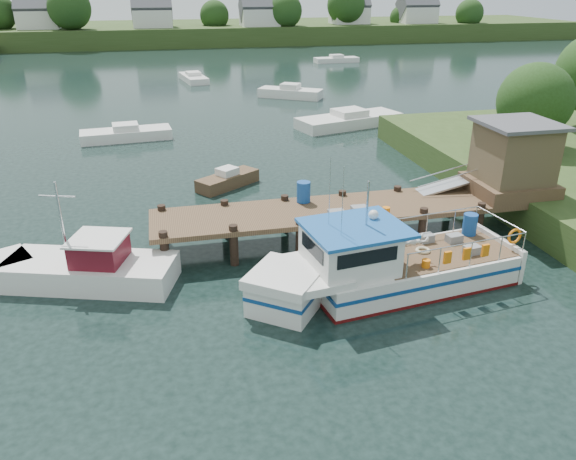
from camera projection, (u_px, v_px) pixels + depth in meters
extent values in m
plane|color=black|center=(304.00, 242.00, 22.75)|extent=(160.00, 160.00, 0.00)
cylinder|color=#332114|center=(527.00, 146.00, 30.32)|extent=(0.50, 0.50, 3.05)
sphere|color=#1F3D15|center=(535.00, 101.00, 29.33)|extent=(3.90, 3.90, 3.90)
cube|color=#30461C|center=(183.00, 33.00, 96.96)|extent=(140.00, 24.00, 3.00)
cylinder|color=#332114|center=(1.00, 34.00, 86.51)|extent=(0.60, 0.60, 4.20)
cylinder|color=#332114|center=(73.00, 33.00, 85.07)|extent=(0.60, 0.60, 4.80)
sphere|color=#1F3D15|center=(69.00, 8.00, 83.63)|extent=(6.34, 6.34, 6.34)
cylinder|color=#332114|center=(148.00, 37.00, 89.46)|extent=(0.60, 0.60, 3.00)
sphere|color=#1F3D15|center=(146.00, 22.00, 88.56)|extent=(3.96, 3.96, 3.96)
cylinder|color=#332114|center=(215.00, 32.00, 93.36)|extent=(0.60, 0.60, 3.60)
sphere|color=#1F3D15|center=(214.00, 15.00, 92.28)|extent=(4.75, 4.75, 4.75)
cylinder|color=#332114|center=(285.00, 31.00, 91.92)|extent=(0.60, 0.60, 4.20)
sphere|color=#1F3D15|center=(285.00, 11.00, 90.66)|extent=(5.54, 5.54, 5.54)
cylinder|color=#332114|center=(345.00, 27.00, 95.82)|extent=(0.60, 0.60, 4.80)
sphere|color=#1F3D15|center=(346.00, 5.00, 94.38)|extent=(6.34, 6.34, 6.34)
cylinder|color=#332114|center=(400.00, 31.00, 100.21)|extent=(0.60, 0.60, 3.00)
sphere|color=#1F3D15|center=(401.00, 17.00, 99.31)|extent=(3.96, 3.96, 3.96)
cylinder|color=#332114|center=(467.00, 29.00, 98.77)|extent=(0.60, 0.60, 3.60)
sphere|color=#1F3D15|center=(469.00, 13.00, 97.69)|extent=(4.75, 4.75, 4.75)
cube|color=silver|center=(39.00, 21.00, 86.07)|extent=(6.00, 5.00, 3.00)
cube|color=#47474C|center=(37.00, 8.00, 85.30)|extent=(6.20, 5.09, 5.09)
cube|color=silver|center=(153.00, 20.00, 88.65)|extent=(6.00, 5.00, 3.00)
cube|color=#47474C|center=(151.00, 7.00, 87.88)|extent=(6.20, 5.09, 5.09)
cube|color=silver|center=(260.00, 19.00, 91.22)|extent=(6.00, 5.00, 3.00)
cube|color=#47474C|center=(259.00, 6.00, 90.45)|extent=(6.20, 5.09, 5.09)
cube|color=silver|center=(349.00, 17.00, 96.27)|extent=(6.00, 5.00, 3.00)
cube|color=#47474C|center=(350.00, 5.00, 95.49)|extent=(6.20, 5.09, 5.09)
cube|color=silver|center=(416.00, 16.00, 97.82)|extent=(6.00, 5.00, 3.00)
cube|color=#47474C|center=(417.00, 4.00, 97.05)|extent=(6.20, 5.09, 5.09)
cube|color=brown|center=(352.00, 209.00, 22.63)|extent=(16.00, 3.00, 0.20)
cylinder|color=black|center=(165.00, 256.00, 20.20)|extent=(0.32, 0.32, 1.90)
cylinder|color=black|center=(163.00, 227.00, 22.52)|extent=(0.32, 0.32, 1.90)
cylinder|color=black|center=(234.00, 249.00, 20.71)|extent=(0.32, 0.32, 1.90)
cylinder|color=black|center=(225.00, 222.00, 23.03)|extent=(0.32, 0.32, 1.90)
cylinder|color=black|center=(300.00, 242.00, 21.22)|extent=(0.32, 0.32, 1.90)
cylinder|color=black|center=(285.00, 217.00, 23.54)|extent=(0.32, 0.32, 1.90)
cylinder|color=black|center=(362.00, 236.00, 21.73)|extent=(0.32, 0.32, 1.90)
cylinder|color=black|center=(342.00, 212.00, 24.05)|extent=(0.32, 0.32, 1.90)
cylinder|color=black|center=(422.00, 230.00, 22.24)|extent=(0.32, 0.32, 1.90)
cylinder|color=black|center=(396.00, 207.00, 24.56)|extent=(0.32, 0.32, 1.90)
cylinder|color=black|center=(479.00, 225.00, 22.75)|extent=(0.32, 0.32, 1.90)
cylinder|color=black|center=(448.00, 202.00, 25.07)|extent=(0.32, 0.32, 1.90)
cylinder|color=black|center=(533.00, 219.00, 23.26)|extent=(0.32, 0.32, 1.90)
cylinder|color=black|center=(498.00, 198.00, 25.58)|extent=(0.32, 0.32, 1.90)
cube|color=brown|center=(509.00, 186.00, 23.89)|extent=(3.20, 3.00, 0.60)
cube|color=brown|center=(514.00, 154.00, 23.32)|extent=(2.60, 2.60, 2.40)
cube|color=#47474C|center=(519.00, 123.00, 22.79)|extent=(3.00, 3.00, 0.15)
cube|color=#A5A8AD|center=(449.00, 184.00, 24.24)|extent=(3.34, 0.90, 0.79)
cylinder|color=silver|center=(455.00, 176.00, 23.68)|extent=(3.34, 0.05, 0.76)
cylinder|color=silver|center=(446.00, 171.00, 24.40)|extent=(3.34, 0.05, 0.76)
cube|color=slate|center=(336.00, 214.00, 21.43)|extent=(0.60, 0.40, 0.30)
cube|color=slate|center=(359.00, 210.00, 21.81)|extent=(0.60, 0.40, 0.30)
cylinder|color=orange|center=(386.00, 211.00, 21.75)|extent=(0.30, 0.30, 0.28)
cylinder|color=navy|center=(304.00, 192.00, 22.84)|extent=(0.56, 0.56, 0.85)
cube|color=silver|center=(410.00, 271.00, 19.41)|extent=(7.26, 3.69, 1.07)
cube|color=silver|center=(285.00, 295.00, 17.91)|extent=(2.76, 2.76, 1.07)
cube|color=silver|center=(285.00, 276.00, 17.64)|extent=(3.00, 3.03, 0.32)
cube|color=silver|center=(312.00, 272.00, 17.95)|extent=(2.19, 2.87, 0.28)
cube|color=navy|center=(411.00, 267.00, 19.35)|extent=(7.36, 3.74, 0.13)
cube|color=navy|center=(285.00, 291.00, 17.86)|extent=(2.80, 2.80, 0.13)
cube|color=#4F0B0B|center=(409.00, 283.00, 19.60)|extent=(7.35, 3.73, 0.13)
cube|color=brown|center=(439.00, 252.00, 19.54)|extent=(5.29, 3.16, 0.04)
cube|color=silver|center=(496.00, 252.00, 20.53)|extent=(0.56, 2.78, 1.25)
cube|color=silver|center=(349.00, 250.00, 18.13)|extent=(2.90, 2.74, 1.39)
cube|color=black|center=(368.00, 258.00, 16.98)|extent=(2.02, 0.31, 0.46)
cube|color=black|center=(334.00, 228.00, 19.05)|extent=(2.02, 0.31, 0.46)
cube|color=black|center=(312.00, 248.00, 17.59)|extent=(0.26, 1.66, 0.46)
cube|color=#1955A0|center=(356.00, 228.00, 17.89)|extent=(3.48, 3.09, 0.11)
cylinder|color=silver|center=(367.00, 203.00, 17.69)|extent=(0.08, 0.08, 1.48)
cylinder|color=silver|center=(342.00, 202.00, 16.78)|extent=(0.03, 0.03, 2.22)
cylinder|color=silver|center=(330.00, 192.00, 17.57)|extent=(0.03, 0.03, 2.22)
sphere|color=silver|center=(374.00, 215.00, 18.40)|extent=(0.38, 0.38, 0.33)
cylinder|color=silver|center=(469.00, 243.00, 18.14)|extent=(4.59, 0.67, 0.04)
cylinder|color=silver|center=(425.00, 215.00, 20.33)|extent=(4.59, 0.67, 0.04)
cylinder|color=silver|center=(501.00, 219.00, 19.99)|extent=(0.39, 2.53, 0.04)
cylinder|color=silver|center=(407.00, 267.00, 17.59)|extent=(0.05, 0.05, 0.88)
cylinder|color=silver|center=(368.00, 235.00, 19.77)|extent=(0.05, 0.05, 0.88)
cylinder|color=silver|center=(440.00, 261.00, 17.98)|extent=(0.05, 0.05, 0.88)
cylinder|color=silver|center=(398.00, 230.00, 20.16)|extent=(0.05, 0.05, 0.88)
cylinder|color=silver|center=(471.00, 255.00, 18.37)|extent=(0.05, 0.05, 0.88)
cylinder|color=silver|center=(427.00, 225.00, 20.55)|extent=(0.05, 0.05, 0.88)
cylinder|color=silver|center=(501.00, 249.00, 18.75)|extent=(0.05, 0.05, 0.88)
cylinder|color=silver|center=(454.00, 221.00, 20.94)|extent=(0.05, 0.05, 0.88)
cylinder|color=silver|center=(524.00, 245.00, 19.07)|extent=(0.05, 0.05, 0.88)
cylinder|color=silver|center=(476.00, 217.00, 21.25)|extent=(0.05, 0.05, 0.88)
cube|color=slate|center=(472.00, 250.00, 19.30)|extent=(0.60, 0.44, 0.30)
cube|color=slate|center=(454.00, 238.00, 20.17)|extent=(0.60, 0.44, 0.30)
cube|color=slate|center=(426.00, 238.00, 20.19)|extent=(0.55, 0.42, 0.30)
cylinder|color=navy|center=(470.00, 225.00, 20.69)|extent=(0.58, 0.58, 0.81)
cylinder|color=orange|center=(426.00, 264.00, 18.42)|extent=(0.31, 0.31, 0.28)
torus|color=#BFB28C|center=(423.00, 250.00, 19.50)|extent=(0.58, 0.58, 0.11)
torus|color=orange|center=(515.00, 236.00, 19.52)|extent=(0.58, 0.17, 0.57)
cube|color=orange|center=(447.00, 257.00, 18.02)|extent=(0.27, 0.13, 0.42)
cube|color=orange|center=(467.00, 254.00, 18.26)|extent=(0.27, 0.13, 0.42)
cube|color=orange|center=(485.00, 250.00, 18.50)|extent=(0.27, 0.13, 0.42)
imported|color=silver|center=(404.00, 241.00, 18.44)|extent=(0.47, 0.64, 1.63)
cube|color=silver|center=(90.00, 272.00, 19.51)|extent=(6.22, 3.86, 0.90)
cube|color=silver|center=(7.00, 268.00, 19.76)|extent=(2.05, 2.05, 0.90)
cube|color=#560E19|center=(99.00, 250.00, 19.12)|extent=(2.04, 2.04, 0.85)
cube|color=silver|center=(98.00, 238.00, 18.94)|extent=(2.26, 2.26, 0.07)
cylinder|color=silver|center=(61.00, 221.00, 18.80)|extent=(0.11, 0.11, 2.78)
cylinder|color=silver|center=(57.00, 196.00, 18.43)|extent=(1.21, 0.44, 0.05)
cube|color=brown|center=(228.00, 181.00, 28.79)|extent=(3.48, 2.97, 0.63)
cube|color=silver|center=(227.00, 172.00, 28.59)|extent=(1.27, 1.23, 0.41)
cube|color=silver|center=(336.00, 60.00, 72.57)|extent=(5.74, 2.18, 0.61)
cube|color=silver|center=(337.00, 56.00, 72.38)|extent=(1.64, 1.43, 0.39)
cube|color=silver|center=(126.00, 135.00, 37.28)|extent=(5.99, 2.54, 0.68)
cube|color=silver|center=(125.00, 127.00, 37.07)|extent=(1.76, 1.55, 0.44)
cube|color=silver|center=(290.00, 93.00, 50.63)|extent=(5.82, 4.65, 0.79)
cube|color=silver|center=(290.00, 86.00, 50.39)|extent=(2.07, 2.00, 0.51)
cube|color=silver|center=(349.00, 121.00, 40.72)|extent=(8.23, 4.72, 0.78)
cube|color=silver|center=(350.00, 113.00, 40.48)|extent=(2.62, 2.41, 0.50)
cube|color=silver|center=(194.00, 78.00, 58.91)|extent=(2.85, 6.02, 0.62)
cube|color=silver|center=(193.00, 74.00, 58.72)|extent=(1.62, 1.82, 0.40)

